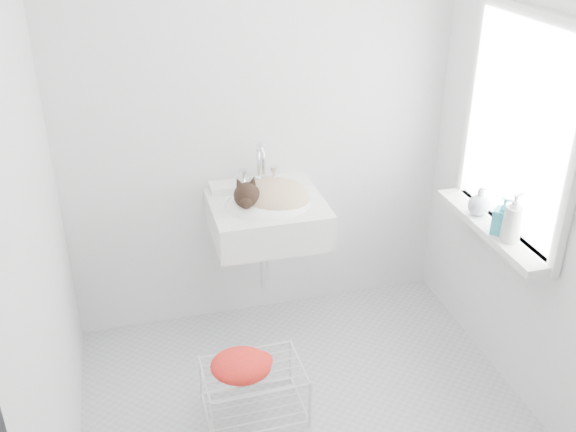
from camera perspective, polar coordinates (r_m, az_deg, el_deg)
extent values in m
cube|color=#ADB2B8|center=(3.43, 1.82, -17.07)|extent=(2.20, 2.00, 0.02)
cube|color=silver|center=(3.60, -2.53, 8.74)|extent=(2.20, 0.02, 2.50)
cube|color=silver|center=(3.19, 21.52, 4.23)|extent=(0.02, 2.00, 2.50)
cube|color=silver|center=(2.63, -21.38, -0.65)|extent=(0.02, 2.00, 2.50)
cube|color=white|center=(3.29, 19.65, 7.17)|extent=(0.01, 0.80, 1.00)
cube|color=white|center=(3.29, 19.43, 7.15)|extent=(0.04, 0.90, 1.10)
cube|color=white|center=(3.46, 17.28, -0.99)|extent=(0.16, 0.88, 0.04)
cube|color=white|center=(3.52, -1.81, 1.21)|extent=(0.61, 0.53, 0.25)
ellipsoid|color=tan|center=(3.50, -1.30, 1.63)|extent=(0.40, 0.35, 0.20)
sphere|color=black|center=(3.38, -3.53, 2.25)|extent=(0.15, 0.15, 0.14)
torus|color=#B41A0B|center=(3.39, -3.23, 1.64)|extent=(0.13, 0.13, 0.05)
cube|color=silver|center=(3.35, -3.01, -14.91)|extent=(0.48, 0.34, 0.28)
ellipsoid|color=#FB4B01|center=(3.21, -4.09, -13.29)|extent=(0.33, 0.27, 0.12)
imported|color=silver|center=(3.32, 18.66, -2.05)|extent=(0.09, 0.09, 0.21)
imported|color=teal|center=(3.37, 17.98, -1.44)|extent=(0.12, 0.12, 0.19)
imported|color=#B3B8C2|center=(3.53, 16.19, 0.18)|extent=(0.16, 0.16, 0.15)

